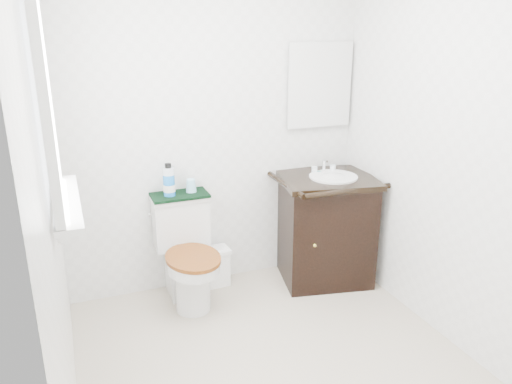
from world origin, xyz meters
TOP-DOWN VIEW (x-y plane):
  - floor at (0.00, 0.00)m, footprint 2.40×2.40m
  - wall_back at (0.00, 1.20)m, footprint 2.40×0.00m
  - wall_front at (0.00, -1.20)m, footprint 2.40×0.00m
  - wall_left at (-1.10, 0.00)m, footprint 0.00×2.40m
  - wall_right at (1.10, 0.00)m, footprint 0.00×2.40m
  - window at (-1.07, 0.25)m, footprint 0.02×0.70m
  - mirror at (0.82, 1.18)m, footprint 0.50×0.02m
  - toilet at (-0.30, 0.97)m, footprint 0.40×0.63m
  - vanity at (0.77, 0.90)m, footprint 0.78×0.70m
  - trash_bin at (-0.05, 1.10)m, footprint 0.21×0.17m
  - towel at (-0.30, 1.09)m, footprint 0.39×0.22m
  - mouthwash_bottle at (-0.37, 1.08)m, footprint 0.08×0.08m
  - cup at (-0.21, 1.11)m, footprint 0.07×0.07m
  - soap_bar at (0.75, 1.02)m, footprint 0.06×0.04m

SIDE VIEW (x-z plane):
  - floor at x=0.00m, z-range 0.00..0.00m
  - trash_bin at x=-0.05m, z-range 0.00..0.30m
  - toilet at x=-0.30m, z-range -0.04..0.70m
  - vanity at x=0.77m, z-range -0.03..0.89m
  - towel at x=-0.30m, z-range 0.74..0.76m
  - cup at x=-0.21m, z-range 0.76..0.85m
  - soap_bar at x=0.75m, z-range 0.82..0.84m
  - mouthwash_bottle at x=-0.37m, z-range 0.75..0.98m
  - wall_back at x=0.00m, z-range 0.00..2.40m
  - wall_front at x=0.00m, z-range 0.00..2.40m
  - wall_left at x=-1.10m, z-range 0.00..2.40m
  - wall_right at x=1.10m, z-range 0.00..2.40m
  - mirror at x=0.82m, z-range 1.15..1.75m
  - window at x=-1.07m, z-range 1.10..2.00m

